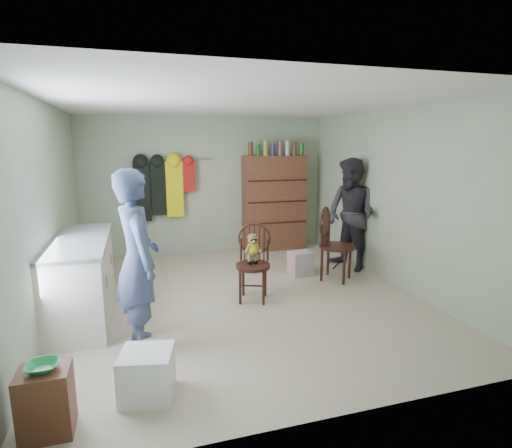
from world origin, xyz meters
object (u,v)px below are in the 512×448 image
object	(u,v)px
chair_front	(253,257)
dresser	(274,202)
chair_far	(333,241)
counter	(82,278)

from	to	relation	value
chair_front	dresser	xyz separation A→B (m)	(1.12, 2.38, 0.34)
chair_far	counter	bearing A→B (deg)	139.35
counter	dresser	xyz separation A→B (m)	(3.20, 2.30, 0.44)
counter	chair_front	size ratio (longest dim) A/B	1.85
chair_front	dresser	distance (m)	2.65
counter	dresser	size ratio (longest dim) A/B	0.89
chair_front	chair_far	distance (m)	1.42
counter	chair_front	xyz separation A→B (m)	(2.08, -0.08, 0.11)
counter	chair_front	world-z (taller)	chair_front
chair_far	dresser	distance (m)	2.00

